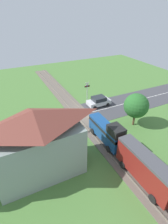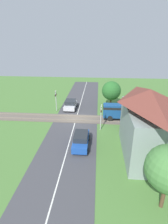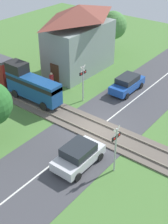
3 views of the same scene
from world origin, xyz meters
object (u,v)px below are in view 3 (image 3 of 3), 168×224
car_near_crossing (78,155)px  station_building (79,40)px  pedestrian_by_station (52,81)px  crossing_signal_east_approach (83,79)px  crossing_signal_west_approach (116,144)px  car_far_side (127,84)px

car_near_crossing → station_building: 15.36m
station_building → pedestrian_by_station: bearing=-175.1°
car_near_crossing → pedestrian_by_station: 11.42m
crossing_signal_east_approach → station_building: size_ratio=0.42×
crossing_signal_west_approach → car_near_crossing: bearing=114.6°
car_near_crossing → crossing_signal_east_approach: (6.99, 5.10, 1.41)m
pedestrian_by_station → crossing_signal_east_approach: bearing=-90.7°
pedestrian_by_station → crossing_signal_west_approach: bearing=-118.3°
car_far_side → crossing_signal_east_approach: size_ratio=1.17×
car_near_crossing → pedestrian_by_station: size_ratio=2.27×
car_near_crossing → car_far_side: size_ratio=0.92×
car_far_side → station_building: size_ratio=0.49×
station_building → car_far_side: bearing=-97.4°
car_far_side → crossing_signal_east_approach: 4.80m
crossing_signal_west_approach → crossing_signal_east_approach: same height
station_building → crossing_signal_west_approach: bearing=-133.0°
car_far_side → crossing_signal_west_approach: 11.31m
crossing_signal_west_approach → car_far_side: bearing=27.0°
car_far_side → crossing_signal_east_approach: bearing=151.1°
crossing_signal_west_approach → station_building: station_building is taller
car_far_side → station_building: bearing=82.6°
car_near_crossing → crossing_signal_west_approach: crossing_signal_west_approach is taller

